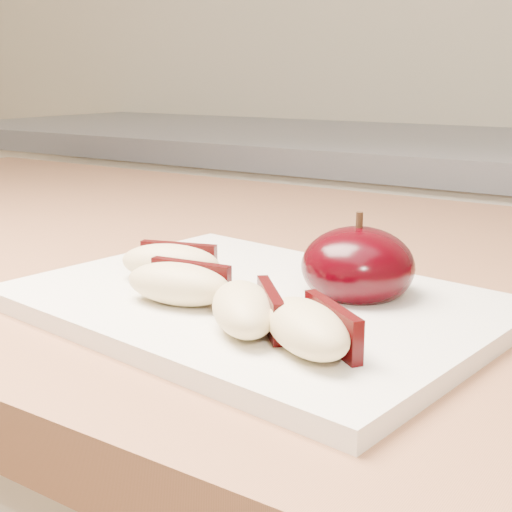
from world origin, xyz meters
The scene contains 7 objects.
back_cabinet centered at (0.00, 1.20, 0.47)m, with size 2.40×0.62×0.94m.
cutting_board centered at (0.03, 0.35, 0.91)m, with size 0.29×0.21×0.01m, color silver.
apple_half centered at (0.08, 0.39, 0.93)m, with size 0.09×0.09×0.06m.
apple_wedge_a centered at (-0.03, 0.35, 0.92)m, with size 0.08×0.05×0.02m.
apple_wedge_b centered at (0.00, 0.31, 0.92)m, with size 0.07×0.04×0.02m.
apple_wedge_c centered at (0.06, 0.29, 0.92)m, with size 0.07×0.07×0.02m.
apple_wedge_d centered at (0.11, 0.29, 0.92)m, with size 0.08×0.07×0.02m.
Camera 1 is at (0.27, -0.00, 1.05)m, focal length 50.00 mm.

